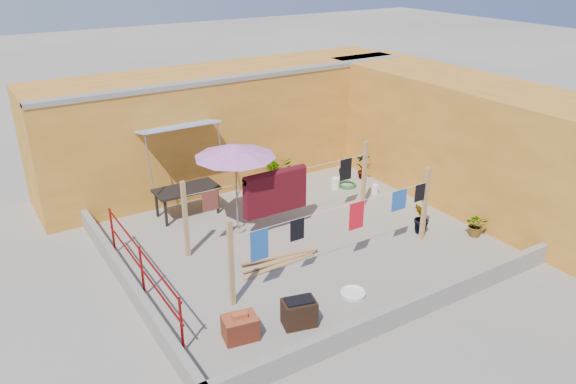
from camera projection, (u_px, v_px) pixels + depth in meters
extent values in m
plane|color=#9E998E|center=(301.00, 241.00, 13.19)|extent=(80.00, 80.00, 0.00)
cube|color=orange|center=(228.00, 123.00, 16.43)|extent=(11.00, 2.40, 3.20)
cube|color=gray|center=(243.00, 77.00, 14.99)|extent=(11.00, 0.35, 0.12)
cube|color=#2D51B2|center=(179.00, 127.00, 13.94)|extent=(2.00, 0.79, 0.22)
cylinder|color=gray|center=(149.00, 163.00, 13.46)|extent=(0.03, 0.30, 1.28)
cylinder|color=gray|center=(221.00, 149.00, 14.38)|extent=(0.03, 0.30, 1.28)
cube|color=orange|center=(463.00, 139.00, 15.07)|extent=(2.40, 9.00, 3.20)
cube|color=gray|center=(408.00, 310.00, 10.32)|extent=(8.30, 0.16, 0.44)
cube|color=gray|center=(129.00, 284.00, 11.11)|extent=(0.16, 7.30, 0.44)
cylinder|color=maroon|center=(181.00, 325.00, 9.38)|extent=(0.05, 0.05, 1.10)
cylinder|color=maroon|center=(142.00, 271.00, 10.93)|extent=(0.05, 0.05, 1.10)
cylinder|color=maroon|center=(112.00, 231.00, 12.49)|extent=(0.05, 0.05, 1.10)
cylinder|color=maroon|center=(139.00, 249.00, 10.73)|extent=(0.04, 4.20, 0.04)
cylinder|color=maroon|center=(142.00, 269.00, 10.91)|extent=(0.04, 4.20, 0.04)
cube|color=tan|center=(231.00, 264.00, 10.52)|extent=(0.09, 0.09, 1.80)
cube|color=tan|center=(425.00, 204.00, 12.96)|extent=(0.09, 0.09, 1.80)
cube|color=tan|center=(364.00, 174.00, 14.66)|extent=(0.09, 0.09, 1.80)
cube|color=tan|center=(185.00, 220.00, 12.23)|extent=(0.09, 0.09, 1.80)
cylinder|color=silver|center=(339.00, 207.00, 11.52)|extent=(5.00, 0.01, 0.01)
cylinder|color=silver|center=(283.00, 173.00, 13.22)|extent=(5.00, 0.01, 0.01)
cube|color=#440B12|center=(275.00, 193.00, 13.30)|extent=(1.63, 0.22, 1.00)
cube|color=black|center=(346.00, 169.00, 14.25)|extent=(0.35, 0.02, 0.57)
cube|color=brown|center=(210.00, 201.00, 12.40)|extent=(0.38, 0.02, 0.48)
cube|color=#1F52A9|center=(259.00, 245.00, 10.73)|extent=(0.39, 0.02, 0.65)
cube|color=black|center=(297.00, 230.00, 11.11)|extent=(0.32, 0.02, 0.47)
cube|color=red|center=(356.00, 215.00, 11.88)|extent=(0.38, 0.02, 0.63)
cube|color=#1F52A9|center=(399.00, 200.00, 12.43)|extent=(0.41, 0.02, 0.49)
cube|color=black|center=(420.00, 192.00, 12.72)|extent=(0.29, 0.02, 0.42)
cylinder|color=gray|center=(238.00, 230.00, 13.67)|extent=(0.34, 0.34, 0.06)
cylinder|color=gray|center=(236.00, 190.00, 13.24)|extent=(0.04, 0.04, 2.18)
cone|color=#D673C2|center=(235.00, 151.00, 12.85)|extent=(2.42, 2.42, 0.30)
cylinder|color=gray|center=(235.00, 143.00, 12.78)|extent=(0.04, 0.04, 0.09)
cube|color=black|center=(186.00, 189.00, 14.21)|extent=(1.60, 0.80, 0.06)
cube|color=black|center=(166.00, 213.00, 13.77)|extent=(0.06, 0.06, 0.70)
cube|color=black|center=(157.00, 204.00, 14.26)|extent=(0.06, 0.06, 0.70)
cube|color=black|center=(218.00, 201.00, 14.45)|extent=(0.06, 0.06, 0.70)
cube|color=black|center=(207.00, 192.00, 14.94)|extent=(0.06, 0.06, 0.70)
cube|color=#A64026|center=(240.00, 328.00, 9.86)|extent=(0.67, 0.53, 0.43)
cube|color=#B4462A|center=(240.00, 315.00, 9.75)|extent=(0.29, 0.18, 0.09)
cube|color=tan|center=(279.00, 266.00, 12.14)|extent=(1.80, 0.22, 0.04)
cube|color=tan|center=(279.00, 261.00, 12.26)|extent=(1.80, 0.19, 0.04)
cube|color=tan|center=(279.00, 256.00, 12.37)|extent=(1.79, 0.43, 0.04)
cube|color=black|center=(299.00, 313.00, 10.20)|extent=(0.69, 0.54, 0.50)
cube|color=black|center=(299.00, 300.00, 10.09)|extent=(0.56, 0.42, 0.04)
cylinder|color=white|center=(353.00, 294.00, 11.15)|extent=(0.48, 0.48, 0.06)
torus|color=white|center=(353.00, 292.00, 11.13)|extent=(0.51, 0.51, 0.05)
cylinder|color=white|center=(375.00, 189.00, 15.68)|extent=(0.20, 0.20, 0.27)
cylinder|color=white|center=(375.00, 184.00, 15.62)|extent=(0.05, 0.05, 0.04)
cylinder|color=white|center=(335.00, 183.00, 16.01)|extent=(0.24, 0.24, 0.32)
cylinder|color=white|center=(336.00, 177.00, 15.94)|extent=(0.06, 0.06, 0.05)
torus|color=#176A24|center=(347.00, 185.00, 16.23)|extent=(0.56, 0.56, 0.04)
torus|color=#176A24|center=(347.00, 184.00, 16.21)|extent=(0.48, 0.48, 0.04)
imported|color=#19581B|center=(278.00, 171.00, 16.13)|extent=(0.81, 0.71, 0.87)
imported|color=#19581B|center=(344.00, 168.00, 16.74)|extent=(0.42, 0.42, 0.61)
imported|color=#19581B|center=(363.00, 166.00, 16.61)|extent=(0.51, 0.46, 0.81)
imported|color=#19581B|center=(422.00, 219.00, 13.38)|extent=(0.56, 0.57, 0.80)
imported|color=#19581B|center=(477.00, 225.00, 13.34)|extent=(0.68, 0.68, 0.57)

